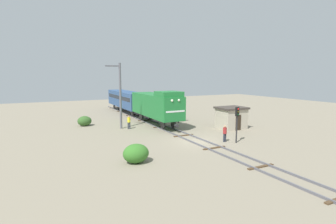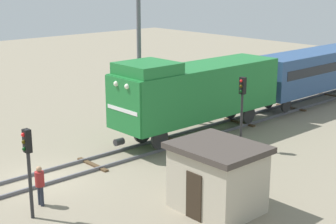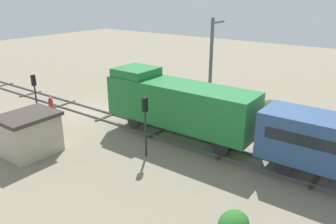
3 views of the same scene
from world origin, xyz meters
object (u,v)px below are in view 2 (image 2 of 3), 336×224
Objects in this scene: worker_near_track at (40,183)px; catenary_mast at (138,53)px; locomotive at (196,90)px; passenger_car_leading at (322,67)px; traffic_signal_near at (28,157)px; relay_hut at (217,177)px; worker_by_signal at (139,109)px; traffic_signal_mid at (242,100)px.

catenary_mast is (-7.46, 11.29, 3.36)m from worker_near_track.
catenary_mast is (-5.06, -0.15, 1.58)m from locomotive.
passenger_car_leading reaches higher than traffic_signal_near.
passenger_car_leading is at bearing 69.44° from catenary_mast.
relay_hut is (7.50, -19.71, -1.13)m from passenger_car_leading.
locomotive is 4.64m from worker_by_signal.
catenary_mast is at bearing -87.41° from worker_near_track.
catenary_mast is at bearing -179.04° from traffic_signal_mid.
passenger_car_leading reaches higher than relay_hut.
traffic_signal_mid is 8.61m from catenary_mast.
traffic_signal_near is at bearing -90.94° from traffic_signal_mid.
relay_hut is at bearing 53.86° from traffic_signal_near.
catenary_mast is (-5.06, -13.49, 1.83)m from passenger_car_leading.
passenger_car_leading is 3.50× the size of traffic_signal_mid.
locomotive is 13.34m from passenger_car_leading.
traffic_signal_near is at bearing 103.33° from worker_near_track.
traffic_signal_near is at bearing -126.14° from relay_hut.
worker_by_signal is 0.21× the size of catenary_mast.
worker_by_signal is (-7.60, -0.86, -1.79)m from traffic_signal_mid.
relay_hut is (12.56, -6.22, -2.96)m from catenary_mast.
passenger_car_leading is 14.89m from worker_by_signal.
passenger_car_leading is 25.80m from traffic_signal_near.
worker_by_signal is at bearing 123.00° from traffic_signal_near.
worker_near_track is at bearing -56.53° from catenary_mast.
traffic_signal_mid reaches higher than passenger_car_leading.
passenger_car_leading is at bearing 97.13° from traffic_signal_near.
worker_near_track is 13.94m from catenary_mast.
catenary_mast is (-8.46, -0.14, 1.57)m from traffic_signal_mid.
relay_hut is (11.70, -5.50, 0.40)m from worker_by_signal.
worker_by_signal is at bearing -106.47° from passenger_car_leading.
locomotive is at bearing 123.99° from worker_by_signal.
worker_near_track is 12.46m from worker_by_signal.
locomotive reaches higher than traffic_signal_near.
worker_near_track and worker_by_signal have the same top height.
worker_near_track is at bearing 134.20° from traffic_signal_near.
locomotive is at bearing -90.00° from passenger_car_leading.
passenger_car_leading is 1.70× the size of catenary_mast.
passenger_car_leading is 4.00× the size of relay_hut.
worker_near_track is 0.21× the size of catenary_mast.
passenger_car_leading reaches higher than worker_near_track.
traffic_signal_mid is 7.86m from worker_by_signal.
passenger_car_leading is at bearing 110.83° from relay_hut.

